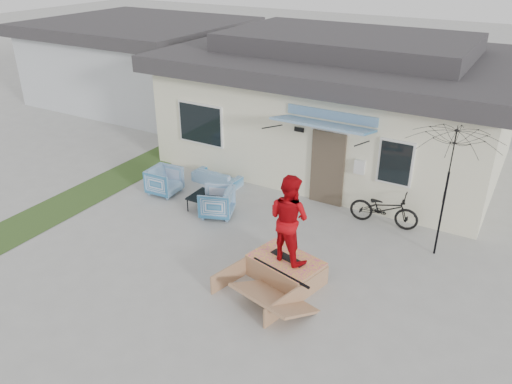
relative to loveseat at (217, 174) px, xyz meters
The scene contains 13 objects.
ground 4.63m from the loveseat, 59.71° to the right, with size 90.00×90.00×0.00m, color #9D9C98.
grass_strip 3.50m from the loveseat, 145.31° to the right, with size 1.40×8.00×0.01m, color #2D491F.
house 4.92m from the loveseat, 59.82° to the left, with size 10.80×8.49×4.10m.
neighbor_house 10.25m from the loveseat, 143.65° to the left, with size 8.60×7.60×3.50m.
loveseat is the anchor object (origin of this frame).
armchair_left 1.61m from the loveseat, 126.00° to the right, with size 0.83×0.78×0.86m, color #216A9F.
armchair_right 1.99m from the loveseat, 56.06° to the right, with size 0.84×0.78×0.86m, color #216A9F.
coffee_table 1.65m from the loveseat, 66.19° to the right, with size 0.81×0.81×0.40m, color black.
bicycle 5.10m from the loveseat, ahead, with size 0.61×1.75×1.12m, color black.
patio_umbrella 6.75m from the loveseat, ahead, with size 2.17×2.03×2.20m.
skate_ramp 5.16m from the loveseat, 39.21° to the right, with size 1.49×1.99×0.50m, color #9F714D, non-canonical shape.
skateboard 5.14m from the loveseat, 38.71° to the right, with size 0.83×0.21×0.05m, color black.
skater 5.28m from the loveseat, 38.71° to the right, with size 0.94×0.73×1.93m, color #AC060D.
Camera 1 is at (5.63, -7.36, 6.55)m, focal length 35.35 mm.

